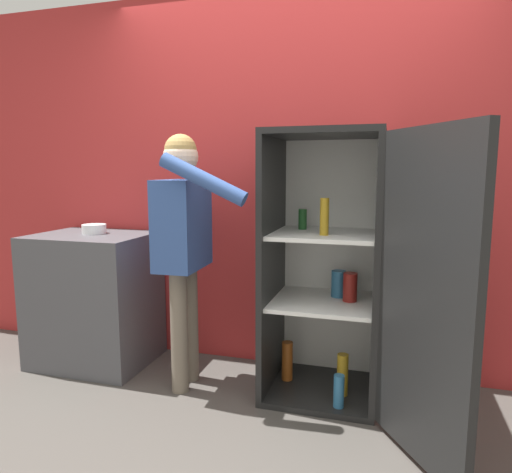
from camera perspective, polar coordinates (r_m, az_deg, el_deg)
ground_plane at (r=2.55m, az=-0.49°, el=-24.01°), size 12.00×12.00×0.00m
wall_back at (r=3.11m, az=4.76°, el=6.66°), size 7.00×0.06×2.55m
refrigerator at (r=2.67m, az=10.81°, el=-4.38°), size 1.06×1.19×1.59m
person at (r=2.81m, az=-9.01°, el=0.76°), size 0.61×0.55×1.58m
counter at (r=3.45m, az=-19.51°, el=-7.32°), size 0.79×0.62×0.92m
bowl at (r=3.39m, az=-19.58°, el=0.90°), size 0.17×0.17×0.06m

